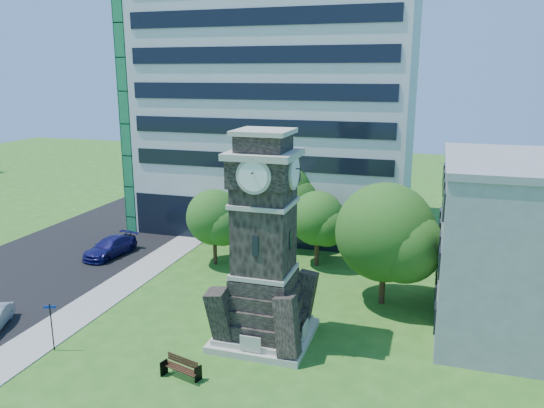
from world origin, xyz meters
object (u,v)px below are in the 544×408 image
(car_street_north, at_px, (110,247))
(park_bench, at_px, (181,367))
(clock_tower, at_px, (264,253))
(car_east_lot, at_px, (520,344))
(street_sign, at_px, (51,322))

(car_street_north, bearing_deg, park_bench, -38.79)
(clock_tower, height_order, park_bench, clock_tower)
(car_east_lot, distance_m, park_bench, 18.33)
(street_sign, bearing_deg, park_bench, -22.16)
(clock_tower, xyz_separation_m, car_east_lot, (13.99, 2.28, -4.59))
(car_street_north, bearing_deg, clock_tower, -22.36)
(clock_tower, xyz_separation_m, park_bench, (-2.78, -5.14, -4.72))
(car_street_north, xyz_separation_m, street_sign, (6.14, -14.66, 0.98))
(clock_tower, distance_m, car_east_lot, 14.90)
(car_east_lot, relative_size, park_bench, 2.43)
(clock_tower, bearing_deg, car_east_lot, 9.26)
(park_bench, bearing_deg, clock_tower, 77.33)
(car_street_north, bearing_deg, street_sign, -59.59)
(street_sign, bearing_deg, clock_tower, 4.03)
(clock_tower, relative_size, car_east_lot, 2.45)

